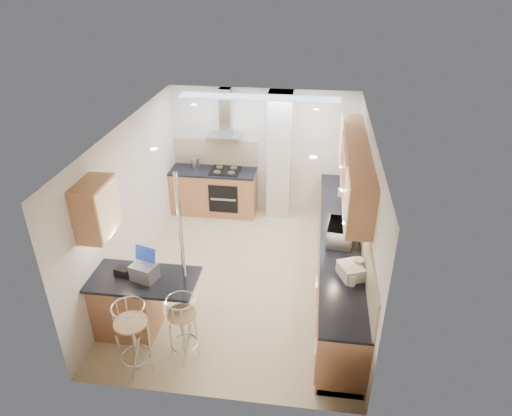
# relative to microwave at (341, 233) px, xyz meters

# --- Properties ---
(ground) EXTENTS (4.80, 4.80, 0.00)m
(ground) POSITION_rel_microwave_xyz_m (-1.47, 0.19, -1.07)
(ground) COLOR tan
(ground) RESTS_ON ground
(room_shell) EXTENTS (3.64, 4.84, 2.51)m
(room_shell) POSITION_rel_microwave_xyz_m (-1.15, 0.57, 0.47)
(room_shell) COLOR white
(room_shell) RESTS_ON ground
(right_counter) EXTENTS (0.63, 4.40, 0.92)m
(right_counter) POSITION_rel_microwave_xyz_m (0.03, 0.19, -0.61)
(right_counter) COLOR #A36641
(right_counter) RESTS_ON ground
(back_counter) EXTENTS (1.70, 0.63, 0.92)m
(back_counter) POSITION_rel_microwave_xyz_m (-2.42, 2.29, -0.61)
(back_counter) COLOR #A36641
(back_counter) RESTS_ON ground
(peninsula) EXTENTS (1.47, 0.72, 0.94)m
(peninsula) POSITION_rel_microwave_xyz_m (-2.60, -1.26, -0.59)
(peninsula) COLOR #A36641
(peninsula) RESTS_ON ground
(microwave) EXTENTS (0.43, 0.58, 0.30)m
(microwave) POSITION_rel_microwave_xyz_m (0.00, 0.00, 0.00)
(microwave) COLOR silver
(microwave) RESTS_ON right_counter
(laptop) EXTENTS (0.37, 0.32, 0.22)m
(laptop) POSITION_rel_microwave_xyz_m (-2.53, -1.27, -0.02)
(laptop) COLOR gray
(laptop) RESTS_ON peninsula
(bag) EXTENTS (0.22, 0.18, 0.11)m
(bag) POSITION_rel_microwave_xyz_m (-2.85, -1.22, -0.08)
(bag) COLOR black
(bag) RESTS_ON peninsula
(bar_stool_near) EXTENTS (0.56, 0.56, 1.04)m
(bar_stool_near) POSITION_rel_microwave_xyz_m (-2.51, -1.91, -0.55)
(bar_stool_near) COLOR tan
(bar_stool_near) RESTS_ON ground
(bar_stool_end) EXTENTS (0.49, 0.49, 0.96)m
(bar_stool_end) POSITION_rel_microwave_xyz_m (-1.97, -1.61, -0.59)
(bar_stool_end) COLOR tan
(bar_stool_end) RESTS_ON ground
(jar_a) EXTENTS (0.13, 0.13, 0.16)m
(jar_a) POSITION_rel_microwave_xyz_m (0.16, 0.86, -0.07)
(jar_a) COLOR beige
(jar_a) RESTS_ON right_counter
(jar_b) EXTENTS (0.13, 0.13, 0.14)m
(jar_b) POSITION_rel_microwave_xyz_m (0.06, 1.52, -0.08)
(jar_b) COLOR beige
(jar_b) RESTS_ON right_counter
(jar_c) EXTENTS (0.18, 0.18, 0.22)m
(jar_c) POSITION_rel_microwave_xyz_m (0.21, -0.73, -0.04)
(jar_c) COLOR #B9B594
(jar_c) RESTS_ON right_counter
(jar_d) EXTENTS (0.13, 0.13, 0.15)m
(jar_d) POSITION_rel_microwave_xyz_m (0.12, -1.00, -0.07)
(jar_d) COLOR silver
(jar_d) RESTS_ON right_counter
(bread_bin) EXTENTS (0.38, 0.42, 0.18)m
(bread_bin) POSITION_rel_microwave_xyz_m (0.11, -0.83, -0.06)
(bread_bin) COLOR beige
(bread_bin) RESTS_ON right_counter
(kettle) EXTENTS (0.16, 0.16, 0.22)m
(kettle) POSITION_rel_microwave_xyz_m (-2.80, 2.36, -0.04)
(kettle) COLOR #A6A8AB
(kettle) RESTS_ON back_counter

